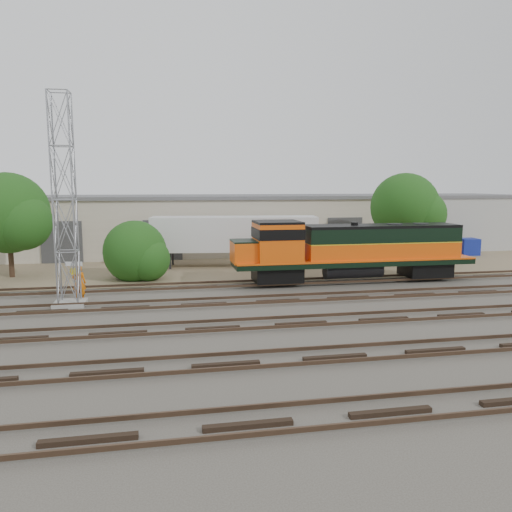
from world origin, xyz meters
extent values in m
plane|color=#47423A|center=(0.00, 0.00, 0.00)|extent=(140.00, 140.00, 0.00)
cube|color=#726047|center=(0.00, 15.00, 0.01)|extent=(80.00, 16.00, 0.02)
cube|color=black|center=(0.00, -12.00, 0.07)|extent=(80.00, 2.40, 0.14)
cube|color=#4C3828|center=(0.00, -12.75, 0.21)|extent=(80.00, 0.08, 0.14)
cube|color=#4C3828|center=(0.00, -11.25, 0.21)|extent=(80.00, 0.08, 0.14)
cube|color=black|center=(0.00, -7.50, 0.07)|extent=(80.00, 2.40, 0.14)
cube|color=#4C3828|center=(0.00, -8.25, 0.21)|extent=(80.00, 0.08, 0.14)
cube|color=#4C3828|center=(0.00, -6.75, 0.21)|extent=(80.00, 0.08, 0.14)
cube|color=black|center=(0.00, -3.00, 0.07)|extent=(80.00, 2.40, 0.14)
cube|color=#4C3828|center=(0.00, -3.75, 0.21)|extent=(80.00, 0.08, 0.14)
cube|color=#4C3828|center=(0.00, -2.25, 0.21)|extent=(80.00, 0.08, 0.14)
cube|color=black|center=(0.00, 1.50, 0.07)|extent=(80.00, 2.40, 0.14)
cube|color=#4C3828|center=(0.00, 0.75, 0.21)|extent=(80.00, 0.08, 0.14)
cube|color=#4C3828|center=(0.00, 2.25, 0.21)|extent=(80.00, 0.08, 0.14)
cube|color=black|center=(0.00, 6.00, 0.07)|extent=(80.00, 2.40, 0.14)
cube|color=#4C3828|center=(0.00, 5.25, 0.21)|extent=(80.00, 0.08, 0.14)
cube|color=#4C3828|center=(0.00, 6.75, 0.21)|extent=(80.00, 0.08, 0.14)
cube|color=beige|center=(0.00, 23.00, 2.50)|extent=(58.00, 10.00, 5.00)
cube|color=#59595B|center=(0.00, 23.00, 5.15)|extent=(58.40, 10.40, 0.30)
cube|color=#999993|center=(22.00, 17.95, 2.50)|extent=(14.00, 0.10, 5.00)
cube|color=#333335|center=(-14.00, 17.94, 1.70)|extent=(3.20, 0.12, 3.40)
cube|color=#333335|center=(-6.00, 17.94, 1.70)|extent=(3.20, 0.12, 3.40)
cube|color=#333335|center=(2.00, 17.94, 1.70)|extent=(3.20, 0.12, 3.40)
cube|color=#333335|center=(10.00, 17.94, 1.70)|extent=(3.20, 0.12, 3.40)
cube|color=#333335|center=(18.00, 17.94, 1.70)|extent=(3.20, 0.12, 3.40)
cube|color=black|center=(1.00, 6.00, 0.74)|extent=(2.95, 2.21, 0.92)
cube|color=black|center=(11.13, 6.00, 0.74)|extent=(2.95, 2.21, 0.92)
cube|color=black|center=(6.06, 6.00, 1.36)|extent=(15.66, 2.76, 0.32)
cylinder|color=black|center=(6.06, 6.00, 0.79)|extent=(3.87, 1.01, 1.01)
cube|color=#DD4D0A|center=(7.91, 6.00, 2.08)|extent=(10.13, 2.40, 1.11)
cube|color=black|center=(7.91, 6.00, 3.09)|extent=(10.13, 2.40, 0.92)
cube|color=black|center=(7.91, 6.00, 3.64)|extent=(10.13, 2.40, 0.18)
cube|color=#DD4D0A|center=(1.00, 6.00, 2.72)|extent=(2.76, 2.76, 2.40)
cube|color=black|center=(1.00, 6.00, 3.99)|extent=(2.76, 2.76, 0.15)
cube|color=#DD4D0A|center=(-1.12, 6.00, 2.17)|extent=(1.47, 2.21, 1.29)
cube|color=gray|center=(-10.93, 2.93, 0.10)|extent=(1.61, 1.61, 0.20)
cylinder|color=gray|center=(-11.42, 3.42, 5.55)|extent=(0.08, 0.08, 10.71)
cylinder|color=gray|center=(-10.44, 3.42, 5.55)|extent=(0.08, 0.08, 10.71)
cylinder|color=gray|center=(-11.42, 2.44, 5.55)|extent=(0.08, 0.08, 10.71)
cylinder|color=gray|center=(-10.44, 2.44, 5.55)|extent=(0.08, 0.08, 10.71)
cylinder|color=gray|center=(-10.77, 3.68, 1.12)|extent=(0.07, 0.07, 2.25)
cube|color=white|center=(-10.77, 3.68, 2.09)|extent=(0.91, 0.21, 0.22)
cube|color=yellow|center=(-10.77, 3.68, 1.69)|extent=(0.46, 0.13, 0.36)
imported|color=#D9650C|center=(-10.59, 3.99, 0.98)|extent=(0.74, 0.50, 1.96)
cube|color=silver|center=(-0.59, 13.66, 2.57)|extent=(12.82, 4.11, 2.62)
cube|color=black|center=(4.32, 13.02, 0.48)|extent=(2.62, 2.70, 0.97)
cube|color=black|center=(-5.52, 13.31, 0.63)|extent=(0.15, 0.15, 1.26)
cube|color=black|center=(-5.27, 15.24, 0.63)|extent=(0.15, 0.15, 1.26)
cube|color=navy|center=(21.04, 16.10, 0.75)|extent=(1.71, 1.61, 1.50)
cube|color=maroon|center=(19.39, 18.05, 0.70)|extent=(1.92, 1.87, 1.40)
cylinder|color=#382619|center=(-16.23, 12.08, 1.25)|extent=(0.34, 0.34, 2.50)
sphere|color=#214A15|center=(-16.23, 12.08, 4.41)|extent=(5.46, 5.46, 5.46)
sphere|color=#214A15|center=(-15.14, 11.26, 3.86)|extent=(3.82, 3.82, 3.82)
cylinder|color=#382619|center=(-7.87, 9.82, 0.19)|extent=(0.29, 0.29, 0.38)
sphere|color=#214A15|center=(-7.87, 9.82, 1.85)|extent=(4.20, 4.20, 4.20)
sphere|color=#214A15|center=(-7.03, 9.19, 1.43)|extent=(2.94, 2.94, 2.94)
cylinder|color=#382619|center=(12.87, 12.55, 1.34)|extent=(0.31, 0.31, 2.67)
sphere|color=#214A15|center=(12.87, 12.55, 4.55)|extent=(5.35, 5.35, 5.35)
sphere|color=#214A15|center=(13.94, 11.75, 4.01)|extent=(3.74, 3.74, 3.74)
camera|label=1|loc=(-6.10, -24.10, 6.32)|focal=35.00mm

